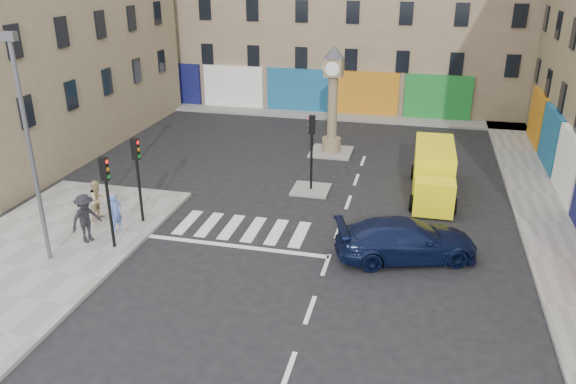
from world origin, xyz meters
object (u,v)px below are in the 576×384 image
at_px(traffic_light_island, 312,140).
at_px(pedestrian_blue, 116,213).
at_px(clock_pillar, 333,93).
at_px(traffic_light_left_near, 107,188).
at_px(yellow_van, 433,171).
at_px(pedestrian_dark, 86,218).
at_px(traffic_light_left_far, 137,167).
at_px(lamp_post, 28,140).
at_px(pedestrian_tan, 98,200).
at_px(navy_sedan, 406,240).

bearing_deg(traffic_light_island, pedestrian_blue, -136.36).
bearing_deg(clock_pillar, pedestrian_blue, -118.67).
xyz_separation_m(traffic_light_left_near, yellow_van, (12.09, 8.96, -1.52)).
xyz_separation_m(traffic_light_left_near, pedestrian_dark, (-1.22, 0.17, -1.46)).
relative_size(yellow_van, pedestrian_dark, 3.04).
bearing_deg(pedestrian_dark, pedestrian_blue, -9.55).
xyz_separation_m(clock_pillar, pedestrian_dark, (-7.52, -13.62, -2.39)).
distance_m(traffic_light_left_near, traffic_light_left_far, 2.40).
bearing_deg(lamp_post, traffic_light_island, 48.29).
relative_size(lamp_post, pedestrian_blue, 5.07).
xyz_separation_m(pedestrian_tan, pedestrian_dark, (0.69, -2.01, 0.12)).
bearing_deg(lamp_post, pedestrian_dark, 66.79).
xyz_separation_m(clock_pillar, pedestrian_tan, (-8.22, -11.61, -2.52)).
distance_m(yellow_van, pedestrian_tan, 15.56).
relative_size(pedestrian_tan, pedestrian_dark, 0.88).
relative_size(clock_pillar, pedestrian_blue, 3.73).
relative_size(navy_sedan, pedestrian_blue, 3.27).
height_order(traffic_light_left_far, lamp_post, lamp_post).
distance_m(traffic_light_island, pedestrian_dark, 10.81).
xyz_separation_m(traffic_light_left_far, yellow_van, (12.09, 6.56, -1.52)).
bearing_deg(traffic_light_left_far, traffic_light_left_near, -90.00).
bearing_deg(clock_pillar, navy_sedan, -67.60).
xyz_separation_m(traffic_light_left_far, clock_pillar, (6.30, 11.40, 0.93)).
xyz_separation_m(lamp_post, pedestrian_tan, (-0.02, 3.59, -3.76)).
height_order(pedestrian_tan, pedestrian_dark, pedestrian_dark).
distance_m(traffic_light_left_far, clock_pillar, 13.05).
height_order(traffic_light_left_far, pedestrian_blue, traffic_light_left_far).
bearing_deg(traffic_light_island, traffic_light_left_far, -139.40).
bearing_deg(navy_sedan, pedestrian_dark, 80.21).
distance_m(clock_pillar, yellow_van, 7.93).
height_order(traffic_light_island, pedestrian_blue, traffic_light_island).
relative_size(pedestrian_blue, pedestrian_tan, 0.93).
bearing_deg(traffic_light_island, navy_sedan, -49.90).
bearing_deg(pedestrian_dark, yellow_van, -34.41).
height_order(yellow_van, pedestrian_dark, yellow_van).
distance_m(traffic_light_island, clock_pillar, 6.07).
distance_m(traffic_light_left_near, clock_pillar, 15.19).
height_order(navy_sedan, pedestrian_tan, pedestrian_tan).
relative_size(yellow_van, pedestrian_tan, 3.46).
distance_m(traffic_light_island, lamp_post, 12.52).
relative_size(pedestrian_blue, pedestrian_dark, 0.81).
height_order(yellow_van, pedestrian_blue, yellow_van).
bearing_deg(navy_sedan, traffic_light_left_near, 82.01).
relative_size(navy_sedan, pedestrian_dark, 2.66).
xyz_separation_m(clock_pillar, yellow_van, (5.79, -4.83, -2.45)).
bearing_deg(traffic_light_left_far, clock_pillar, 61.06).
relative_size(traffic_light_left_near, yellow_van, 0.61).
height_order(traffic_light_left_far, navy_sedan, traffic_light_left_far).
xyz_separation_m(navy_sedan, pedestrian_blue, (-11.69, -0.78, 0.19)).
xyz_separation_m(pedestrian_blue, pedestrian_dark, (-0.68, -1.10, 0.19)).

